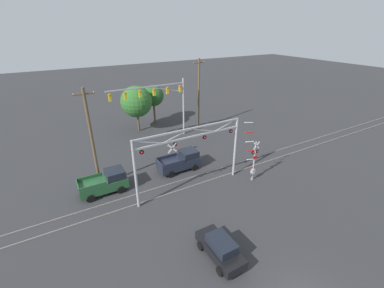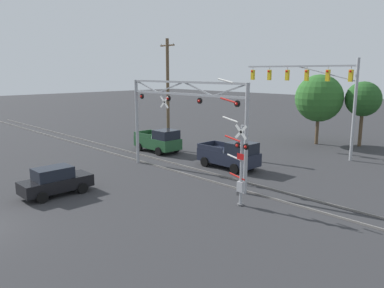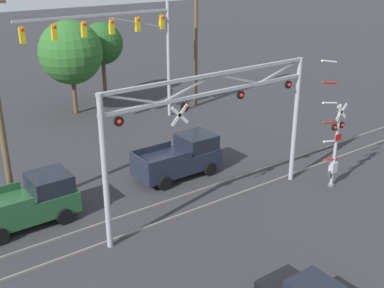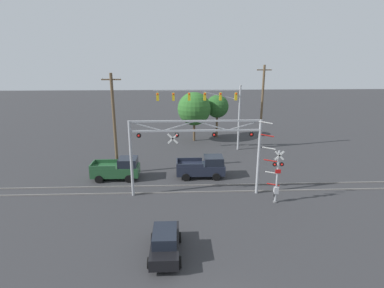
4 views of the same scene
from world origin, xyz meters
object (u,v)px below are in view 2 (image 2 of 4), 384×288
Objects in this scene: crossing_signal_mast at (239,163)px; traffic_signal_span at (319,86)px; pickup_truck_lead at (231,155)px; background_tree_far_left_verge at (363,99)px; crossing_gantry at (183,112)px; utility_pole_left at (168,94)px; pickup_truck_following at (159,141)px; sedan_waiting at (55,181)px; background_tree_beyond_span at (319,98)px.

traffic_signal_span reaches higher than crossing_signal_mast.
background_tree_far_left_verge is at bearing 78.13° from pickup_truck_lead.
utility_pole_left reaches higher than crossing_gantry.
pickup_truck_following is 0.45× the size of utility_pole_left.
background_tree_beyond_span is (2.95, 25.24, 3.68)m from sedan_waiting.
background_tree_far_left_verge is (1.16, 6.47, -1.33)m from traffic_signal_span.
crossing_gantry is at bearing -103.88° from pickup_truck_lead.
sedan_waiting is at bearing -96.67° from background_tree_beyond_span.
sedan_waiting is 25.67m from background_tree_beyond_span.
pickup_truck_following is 4.32m from utility_pole_left.
crossing_signal_mast is 1.45× the size of pickup_truck_lead.
crossing_signal_mast is 19.84m from background_tree_beyond_span.
pickup_truck_lead is (-2.05, -8.81, -4.81)m from traffic_signal_span.
crossing_gantry is at bearing 74.79° from sedan_waiting.
background_tree_beyond_span is 1.10× the size of background_tree_far_left_verge.
traffic_signal_span is at bearing 41.28° from pickup_truck_following.
traffic_signal_span reaches higher than background_tree_far_left_verge.
sedan_waiting is at bearing -67.92° from utility_pole_left.
crossing_signal_mast is at bearing -77.39° from traffic_signal_span.
utility_pole_left is at bearing -124.45° from background_tree_beyond_span.
background_tree_far_left_verge is (11.35, 15.41, 3.48)m from pickup_truck_following.
utility_pole_left is at bearing 153.48° from crossing_signal_mast.
pickup_truck_lead is at bearing 133.15° from crossing_signal_mast.
pickup_truck_lead is (-5.28, 5.63, -1.29)m from crossing_signal_mast.
pickup_truck_lead is 15.99m from background_tree_far_left_verge.
background_tree_beyond_span is at bearing 106.12° from crossing_signal_mast.
crossing_signal_mast is 0.99× the size of background_tree_beyond_span.
traffic_signal_span is 1.72× the size of background_tree_far_left_verge.
sedan_waiting is at bearing -105.21° from crossing_gantry.
traffic_signal_span is at bearing 76.67° from crossing_gantry.
traffic_signal_span is at bearing 102.61° from crossing_signal_mast.
sedan_waiting is at bearing -103.15° from background_tree_far_left_verge.
crossing_gantry is 1.59× the size of background_tree_beyond_span.
pickup_truck_lead is at bearing -89.15° from background_tree_beyond_span.
crossing_signal_mast reaches higher than crossing_gantry.
sedan_waiting is 0.59× the size of background_tree_beyond_span.
sedan_waiting is 0.65× the size of background_tree_far_left_verge.
crossing_signal_mast reaches higher than background_tree_far_left_verge.
utility_pole_left is (-0.34, 1.38, 4.08)m from pickup_truck_following.
crossing_gantry is 17.19m from background_tree_beyond_span.
traffic_signal_span is at bearing 75.93° from sedan_waiting.
crossing_gantry is 1.75× the size of background_tree_far_left_verge.
pickup_truck_following is at bearing 112.99° from sedan_waiting.
pickup_truck_lead is at bearing -103.10° from traffic_signal_span.
traffic_signal_span is 2.37× the size of pickup_truck_following.
background_tree_far_left_verge is at bearing 79.82° from traffic_signal_span.
utility_pole_left is (-10.53, -7.57, -0.72)m from traffic_signal_span.
background_tree_far_left_verge reaches higher than pickup_truck_lead.
background_tree_far_left_verge is at bearing 29.89° from background_tree_beyond_span.
background_tree_far_left_verge is at bearing 77.72° from crossing_gantry.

